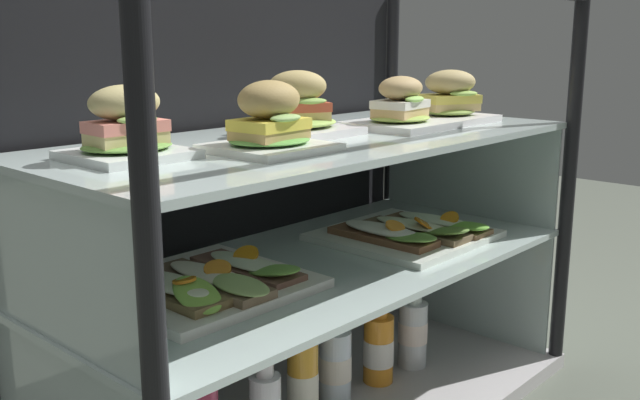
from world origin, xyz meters
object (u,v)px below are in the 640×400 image
plated_roll_sandwich_center (298,112)px  plated_roll_sandwich_far_right (400,109)px  plated_roll_sandwich_right_of_center (126,131)px  plated_roll_sandwich_left_of_center (450,101)px  plated_roll_sandwich_far_left (270,123)px  juice_bottle_front_left_end (378,347)px  open_sandwich_tray_mid_right (411,232)px  juice_bottle_front_second (335,363)px  juice_bottle_front_right_end (413,331)px  juice_bottle_back_right (303,379)px  open_sandwich_tray_far_left (209,282)px

plated_roll_sandwich_center → plated_roll_sandwich_far_right: (0.22, -0.09, -0.00)m
plated_roll_sandwich_right_of_center → plated_roll_sandwich_left_of_center: same height
plated_roll_sandwich_far_left → plated_roll_sandwich_center: bearing=32.1°
plated_roll_sandwich_center → juice_bottle_front_left_end: 0.56m
plated_roll_sandwich_right_of_center → plated_roll_sandwich_center: 0.39m
open_sandwich_tray_mid_right → juice_bottle_front_second: (-0.21, 0.03, -0.25)m
plated_roll_sandwich_right_of_center → plated_roll_sandwich_far_right: plated_roll_sandwich_right_of_center is taller
juice_bottle_front_right_end → plated_roll_sandwich_far_left: bearing=-176.1°
juice_bottle_front_left_end → juice_bottle_front_second: bearing=173.4°
plated_roll_sandwich_center → juice_bottle_front_right_end: (0.29, -0.08, -0.53)m
plated_roll_sandwich_center → juice_bottle_front_second: 0.53m
juice_bottle_front_second → plated_roll_sandwich_right_of_center: bearing=173.3°
plated_roll_sandwich_left_of_center → plated_roll_sandwich_center: bearing=167.4°
plated_roll_sandwich_far_left → juice_bottle_back_right: size_ratio=0.77×
juice_bottle_front_second → juice_bottle_front_right_end: bearing=-5.7°
plated_roll_sandwich_right_of_center → juice_bottle_front_right_end: bearing=-6.3°
plated_roll_sandwich_far_left → open_sandwich_tray_far_left: plated_roll_sandwich_far_left is taller
plated_roll_sandwich_far_right → juice_bottle_front_right_end: (0.08, 0.01, -0.52)m
juice_bottle_front_left_end → plated_roll_sandwich_center: bearing=157.0°
juice_bottle_front_second → juice_bottle_back_right: bearing=-173.9°
open_sandwich_tray_far_left → juice_bottle_front_right_end: (0.55, -0.05, -0.25)m
juice_bottle_front_left_end → juice_bottle_front_right_end: size_ratio=0.98×
juice_bottle_back_right → plated_roll_sandwich_far_left: bearing=-159.6°
juice_bottle_front_right_end → open_sandwich_tray_mid_right: bearing=-164.6°
juice_bottle_front_second → open_sandwich_tray_mid_right: bearing=-8.9°
plated_roll_sandwich_far_left → open_sandwich_tray_mid_right: size_ratio=0.54×
plated_roll_sandwich_far_left → open_sandwich_tray_mid_right: (0.45, 0.02, -0.28)m
plated_roll_sandwich_left_of_center → juice_bottle_front_right_end: (-0.11, 0.01, -0.53)m
juice_bottle_back_right → open_sandwich_tray_mid_right: bearing=-3.8°
plated_roll_sandwich_far_right → open_sandwich_tray_mid_right: size_ratio=0.56×
plated_roll_sandwich_far_right → open_sandwich_tray_far_left: 0.55m
plated_roll_sandwich_far_left → open_sandwich_tray_far_left: bearing=129.2°
plated_roll_sandwich_far_right → juice_bottle_front_right_end: size_ratio=0.92×
plated_roll_sandwich_left_of_center → juice_bottle_back_right: (-0.47, 0.02, -0.52)m
open_sandwich_tray_far_left → open_sandwich_tray_mid_right: 0.52m
plated_roll_sandwich_right_of_center → plated_roll_sandwich_far_left: bearing=-28.1°
plated_roll_sandwich_left_of_center → juice_bottle_front_second: size_ratio=0.86×
plated_roll_sandwich_right_of_center → plated_roll_sandwich_center: plated_roll_sandwich_center is taller
open_sandwich_tray_far_left → open_sandwich_tray_mid_right: size_ratio=1.00×
open_sandwich_tray_far_left → juice_bottle_front_right_end: 0.61m
plated_roll_sandwich_center → plated_roll_sandwich_left_of_center: plated_roll_sandwich_center is taller
open_sandwich_tray_mid_right → juice_bottle_front_right_end: 0.25m
plated_roll_sandwich_center → juice_bottle_front_second: size_ratio=0.97×
plated_roll_sandwich_center → juice_bottle_front_left_end: size_ratio=0.98×
plated_roll_sandwich_left_of_center → open_sandwich_tray_far_left: size_ratio=0.52×
plated_roll_sandwich_right_of_center → open_sandwich_tray_far_left: bearing=-9.5°
plated_roll_sandwich_far_left → plated_roll_sandwich_far_right: plated_roll_sandwich_far_left is taller
juice_bottle_front_second → plated_roll_sandwich_center: bearing=127.8°
plated_roll_sandwich_far_left → open_sandwich_tray_mid_right: bearing=3.1°
juice_bottle_front_second → juice_bottle_front_left_end: 0.13m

